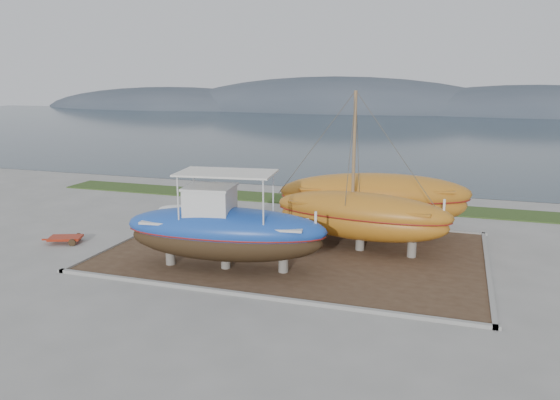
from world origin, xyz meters
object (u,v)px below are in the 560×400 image
(orange_sailboat, at_px, (362,173))
(orange_bare_hull, at_px, (374,206))
(blue_caique, at_px, (225,221))
(red_trailer, at_px, (66,240))
(white_dinghy, at_px, (188,216))

(orange_sailboat, distance_m, orange_bare_hull, 3.57)
(blue_caique, relative_size, orange_sailboat, 1.03)
(orange_bare_hull, relative_size, red_trailer, 4.20)
(blue_caique, bearing_deg, red_trailer, 166.73)
(white_dinghy, relative_size, red_trailer, 1.62)
(blue_caique, relative_size, red_trailer, 3.78)
(white_dinghy, relative_size, orange_sailboat, 0.44)
(blue_caique, height_order, red_trailer, blue_caique)
(orange_sailboat, bearing_deg, red_trailer, -159.98)
(blue_caique, distance_m, red_trailer, 9.99)
(blue_caique, bearing_deg, white_dinghy, 123.01)
(white_dinghy, height_order, orange_bare_hull, orange_bare_hull)
(white_dinghy, distance_m, orange_sailboat, 10.94)
(red_trailer, bearing_deg, orange_sailboat, -8.04)
(orange_sailboat, relative_size, orange_bare_hull, 0.87)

